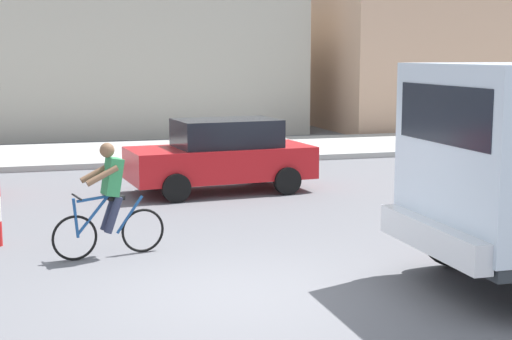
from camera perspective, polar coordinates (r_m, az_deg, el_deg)
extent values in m
plane|color=slate|center=(9.89, -0.82, -9.20)|extent=(120.00, 120.00, 0.00)
cube|color=#ADADA8|center=(23.33, -9.94, 1.20)|extent=(80.00, 5.00, 0.16)
cube|color=silver|center=(9.73, 12.79, -4.82)|extent=(0.26, 2.38, 0.36)
cube|color=black|center=(9.57, 13.87, 4.00)|extent=(0.13, 2.13, 0.70)
torus|color=black|center=(11.39, 14.49, -4.21)|extent=(1.10, 0.25, 1.10)
cylinder|color=red|center=(11.39, 14.49, -4.21)|extent=(0.50, 0.30, 0.50)
torus|color=black|center=(11.69, -13.23, -4.90)|extent=(0.67, 0.17, 0.68)
torus|color=black|center=(11.98, -8.35, -4.44)|extent=(0.67, 0.17, 0.68)
cylinder|color=#1E4C8C|center=(11.66, -11.67, -2.05)|extent=(0.60, 0.16, 0.09)
cylinder|color=#1E4C8C|center=(11.69, -11.92, -3.25)|extent=(0.51, 0.14, 0.57)
cylinder|color=#1E4C8C|center=(11.86, -9.30, -3.26)|extent=(0.44, 0.13, 0.57)
cylinder|color=#1E4C8C|center=(11.63, -13.16, -3.48)|extent=(0.10, 0.06, 0.59)
cylinder|color=black|center=(11.57, -13.09, -1.94)|extent=(0.13, 0.50, 0.03)
cube|color=black|center=(11.75, -10.27, -2.05)|extent=(0.26, 0.16, 0.06)
cube|color=#338C51|center=(11.68, -10.55, -0.48)|extent=(0.35, 0.37, 0.59)
sphere|color=brown|center=(11.60, -10.93, 1.45)|extent=(0.22, 0.22, 0.22)
cylinder|color=#2D334C|center=(11.67, -10.47, -3.28)|extent=(0.32, 0.18, 0.57)
cylinder|color=brown|center=(11.46, -11.27, -0.42)|extent=(0.50, 0.18, 0.29)
cylinder|color=#2D334C|center=(11.86, -10.75, -3.10)|extent=(0.32, 0.18, 0.57)
cylinder|color=brown|center=(11.76, -11.71, -0.20)|extent=(0.50, 0.18, 0.29)
cube|color=red|center=(16.99, -2.66, 0.55)|extent=(4.13, 2.05, 0.70)
cube|color=black|center=(16.96, -2.19, 2.75)|extent=(2.32, 1.63, 0.60)
cylinder|color=black|center=(15.88, -5.91, -1.33)|extent=(0.61, 0.23, 0.60)
cylinder|color=black|center=(17.51, -7.39, -0.43)|extent=(0.61, 0.23, 0.60)
cylinder|color=black|center=(16.70, 2.32, -0.80)|extent=(0.61, 0.23, 0.60)
cylinder|color=black|center=(18.25, 0.19, 0.00)|extent=(0.61, 0.23, 0.60)
cube|color=#B2AD9E|center=(31.37, -8.55, 7.83)|extent=(11.63, 7.64, 5.33)
cube|color=tan|center=(33.58, 12.89, 8.16)|extent=(9.84, 7.35, 5.81)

